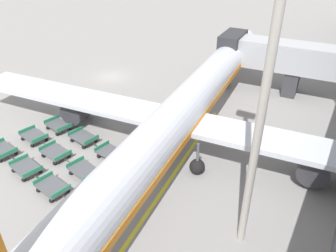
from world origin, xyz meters
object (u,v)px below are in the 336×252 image
at_px(baggage_dolly_row_mid_b_col_c, 111,153).
at_px(baggage_dolly_row_near_col_c, 53,187).
at_px(baggage_dolly_row_mid_a_col_b, 56,153).
at_px(baggage_dolly_row_mid_a_col_c, 84,171).
at_px(baggage_dolly_row_near_col_b, 26,168).
at_px(baggage_dolly_row_mid_b_col_a, 58,126).
at_px(baggage_dolly_row_mid_b_col_b, 84,138).
at_px(apron_light_mast, 276,27).
at_px(baggage_dolly_row_near_col_a, 2,150).
at_px(airplane, 185,110).
at_px(baggage_dolly_row_mid_a_col_a, 34,136).

bearing_deg(baggage_dolly_row_mid_b_col_c, baggage_dolly_row_near_col_c, -100.36).
xyz_separation_m(baggage_dolly_row_mid_a_col_b, baggage_dolly_row_mid_a_col_c, (3.90, -0.58, 0.00)).
height_order(baggage_dolly_row_near_col_b, baggage_dolly_row_mid_b_col_a, same).
xyz_separation_m(baggage_dolly_row_near_col_c, baggage_dolly_row_mid_b_col_b, (-2.80, 6.39, 0.00)).
height_order(baggage_dolly_row_mid_a_col_c, apron_light_mast, apron_light_mast).
height_order(baggage_dolly_row_near_col_a, apron_light_mast, apron_light_mast).
relative_size(airplane, baggage_dolly_row_mid_b_col_b, 14.18).
bearing_deg(baggage_dolly_row_mid_a_col_c, baggage_dolly_row_mid_a_col_b, 171.53).
height_order(baggage_dolly_row_mid_a_col_a, baggage_dolly_row_mid_b_col_a, same).
distance_m(baggage_dolly_row_mid_a_col_c, baggage_dolly_row_mid_b_col_b, 5.04).
height_order(baggage_dolly_row_near_col_a, baggage_dolly_row_near_col_b, same).
height_order(airplane, baggage_dolly_row_near_col_c, airplane).
relative_size(airplane, baggage_dolly_row_mid_b_col_c, 14.20).
bearing_deg(airplane, baggage_dolly_row_mid_a_col_b, -138.40).
bearing_deg(baggage_dolly_row_mid_a_col_b, baggage_dolly_row_mid_b_col_b, 82.12).
distance_m(baggage_dolly_row_near_col_a, baggage_dolly_row_mid_b_col_c, 9.79).
relative_size(baggage_dolly_row_near_col_a, baggage_dolly_row_mid_a_col_a, 1.00).
bearing_deg(baggage_dolly_row_near_col_c, baggage_dolly_row_near_col_b, 171.36).
distance_m(baggage_dolly_row_mid_a_col_a, apron_light_mast, 24.81).
height_order(baggage_dolly_row_near_col_b, apron_light_mast, apron_light_mast).
distance_m(baggage_dolly_row_near_col_c, baggage_dolly_row_mid_a_col_c, 2.82).
distance_m(baggage_dolly_row_near_col_c, apron_light_mast, 19.45).
bearing_deg(apron_light_mast, baggage_dolly_row_mid_a_col_c, -178.29).
bearing_deg(baggage_dolly_row_mid_b_col_b, baggage_dolly_row_mid_b_col_c, -9.35).
xyz_separation_m(baggage_dolly_row_mid_a_col_c, baggage_dolly_row_mid_b_col_c, (0.38, 3.01, 0.00)).
distance_m(baggage_dolly_row_mid_a_col_c, apron_light_mast, 18.72).
bearing_deg(apron_light_mast, baggage_dolly_row_mid_b_col_c, 168.50).
xyz_separation_m(baggage_dolly_row_mid_a_col_a, baggage_dolly_row_mid_a_col_b, (3.82, -0.85, 0.00)).
relative_size(baggage_dolly_row_near_col_a, baggage_dolly_row_near_col_c, 1.00).
xyz_separation_m(baggage_dolly_row_mid_a_col_b, apron_light_mast, (17.16, -0.19, 13.21)).
bearing_deg(baggage_dolly_row_mid_a_col_a, baggage_dolly_row_mid_b_col_b, 27.55).
bearing_deg(baggage_dolly_row_near_col_b, baggage_dolly_row_mid_b_col_b, 81.47).
bearing_deg(baggage_dolly_row_near_col_c, baggage_dolly_row_mid_b_col_a, 134.04).
bearing_deg(baggage_dolly_row_near_col_a, baggage_dolly_row_mid_a_col_c, 10.76).
height_order(baggage_dolly_row_mid_b_col_a, baggage_dolly_row_mid_b_col_c, same).
relative_size(airplane, baggage_dolly_row_mid_a_col_a, 14.16).
relative_size(baggage_dolly_row_near_col_c, baggage_dolly_row_mid_a_col_b, 1.00).
bearing_deg(baggage_dolly_row_near_col_a, baggage_dolly_row_mid_a_col_a, 79.76).
bearing_deg(baggage_dolly_row_mid_a_col_a, airplane, 28.73).
distance_m(airplane, baggage_dolly_row_mid_a_col_b, 12.00).
bearing_deg(baggage_dolly_row_near_col_b, baggage_dolly_row_mid_a_col_a, 133.06).
height_order(baggage_dolly_row_near_col_a, baggage_dolly_row_mid_a_col_a, same).
height_order(baggage_dolly_row_mid_a_col_c, baggage_dolly_row_mid_b_col_c, same).
relative_size(baggage_dolly_row_mid_a_col_b, baggage_dolly_row_mid_a_col_c, 1.00).
relative_size(baggage_dolly_row_mid_a_col_a, baggage_dolly_row_mid_b_col_b, 1.00).
relative_size(baggage_dolly_row_near_col_c, baggage_dolly_row_mid_b_col_b, 1.00).
bearing_deg(airplane, baggage_dolly_row_mid_a_col_c, -119.97).
height_order(airplane, baggage_dolly_row_mid_a_col_b, airplane).
bearing_deg(airplane, baggage_dolly_row_mid_b_col_a, -160.49).
xyz_separation_m(baggage_dolly_row_near_col_b, apron_light_mast, (17.61, 2.57, 13.21)).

